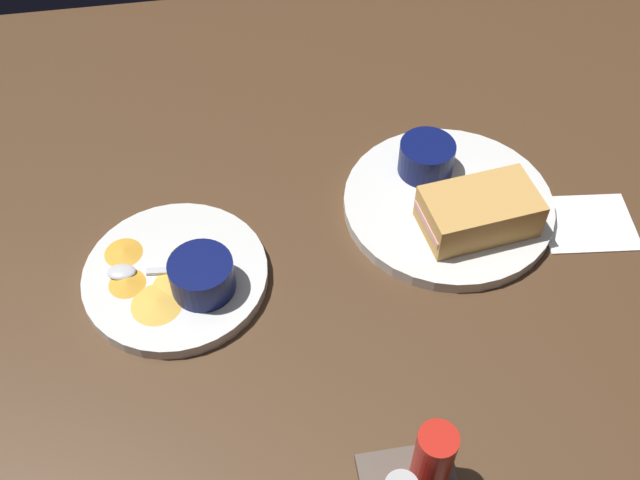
% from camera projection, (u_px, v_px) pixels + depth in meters
% --- Properties ---
extents(ground_plane, '(1.10, 1.10, 0.03)m').
position_uv_depth(ground_plane, '(386.00, 249.00, 0.90)').
color(ground_plane, '#4C331E').
extents(plate_sandwich_main, '(0.25, 0.25, 0.02)m').
position_uv_depth(plate_sandwich_main, '(448.00, 204.00, 0.92)').
color(plate_sandwich_main, silver).
rests_on(plate_sandwich_main, ground_plane).
extents(sandwich_half_near, '(0.14, 0.09, 0.05)m').
position_uv_depth(sandwich_half_near, '(479.00, 212.00, 0.87)').
color(sandwich_half_near, tan).
rests_on(sandwich_half_near, plate_sandwich_main).
extents(ramekin_dark_sauce, '(0.07, 0.07, 0.04)m').
position_uv_depth(ramekin_dark_sauce, '(427.00, 157.00, 0.93)').
color(ramekin_dark_sauce, '#0C144C').
rests_on(ramekin_dark_sauce, plate_sandwich_main).
extents(spoon_by_dark_ramekin, '(0.02, 0.10, 0.01)m').
position_uv_depth(spoon_by_dark_ramekin, '(440.00, 199.00, 0.91)').
color(spoon_by_dark_ramekin, silver).
rests_on(spoon_by_dark_ramekin, plate_sandwich_main).
extents(plate_chips_companion, '(0.21, 0.21, 0.02)m').
position_uv_depth(plate_chips_companion, '(176.00, 276.00, 0.85)').
color(plate_chips_companion, silver).
rests_on(plate_chips_companion, ground_plane).
extents(ramekin_light_gravy, '(0.07, 0.07, 0.04)m').
position_uv_depth(ramekin_light_gravy, '(202.00, 275.00, 0.81)').
color(ramekin_light_gravy, '#0C144C').
rests_on(ramekin_light_gravy, plate_chips_companion).
extents(spoon_by_gravy_ramekin, '(0.10, 0.03, 0.01)m').
position_uv_depth(spoon_by_gravy_ramekin, '(133.00, 272.00, 0.84)').
color(spoon_by_gravy_ramekin, silver).
rests_on(spoon_by_gravy_ramekin, plate_chips_companion).
extents(plantain_chip_scatter, '(0.15, 0.14, 0.01)m').
position_uv_depth(plantain_chip_scatter, '(166.00, 275.00, 0.83)').
color(plantain_chip_scatter, orange).
rests_on(plantain_chip_scatter, plate_chips_companion).
extents(condiment_caddy, '(0.09, 0.09, 0.10)m').
position_uv_depth(condiment_caddy, '(418.00, 480.00, 0.67)').
color(condiment_caddy, brown).
rests_on(condiment_caddy, ground_plane).
extents(paper_napkin_folded, '(0.12, 0.10, 0.00)m').
position_uv_depth(paper_napkin_folded, '(588.00, 223.00, 0.91)').
color(paper_napkin_folded, white).
rests_on(paper_napkin_folded, ground_plane).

